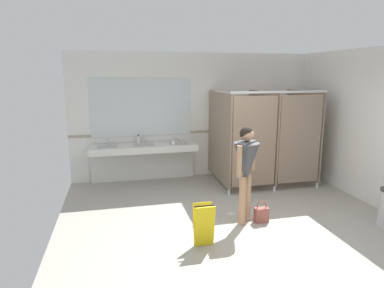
{
  "coord_description": "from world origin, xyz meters",
  "views": [
    {
      "loc": [
        -1.92,
        -4.42,
        2.37
      ],
      "look_at": [
        -0.65,
        1.02,
        1.2
      ],
      "focal_mm": 31.13,
      "sensor_mm": 36.0,
      "label": 1
    }
  ],
  "objects_px": {
    "person_standing": "(246,163)",
    "paper_cup": "(173,143)",
    "wet_floor_sign": "(204,225)",
    "handbag": "(261,214)",
    "soap_dispenser": "(138,140)"
  },
  "relations": [
    {
      "from": "handbag",
      "to": "wet_floor_sign",
      "type": "bearing_deg",
      "value": -154.85
    },
    {
      "from": "person_standing",
      "to": "wet_floor_sign",
      "type": "xyz_separation_m",
      "value": [
        -0.85,
        -0.59,
        -0.68
      ]
    },
    {
      "from": "person_standing",
      "to": "paper_cup",
      "type": "distance_m",
      "value": 2.39
    },
    {
      "from": "person_standing",
      "to": "handbag",
      "type": "xyz_separation_m",
      "value": [
        0.27,
        -0.07,
        -0.86
      ]
    },
    {
      "from": "person_standing",
      "to": "paper_cup",
      "type": "xyz_separation_m",
      "value": [
        -0.78,
        2.26,
        -0.08
      ]
    },
    {
      "from": "soap_dispenser",
      "to": "wet_floor_sign",
      "type": "relative_size",
      "value": 0.33
    },
    {
      "from": "paper_cup",
      "to": "wet_floor_sign",
      "type": "xyz_separation_m",
      "value": [
        -0.07,
        -2.85,
        -0.59
      ]
    },
    {
      "from": "handbag",
      "to": "soap_dispenser",
      "type": "height_order",
      "value": "soap_dispenser"
    },
    {
      "from": "person_standing",
      "to": "paper_cup",
      "type": "bearing_deg",
      "value": 108.95
    },
    {
      "from": "handbag",
      "to": "paper_cup",
      "type": "distance_m",
      "value": 2.66
    },
    {
      "from": "person_standing",
      "to": "paper_cup",
      "type": "height_order",
      "value": "person_standing"
    },
    {
      "from": "paper_cup",
      "to": "wet_floor_sign",
      "type": "distance_m",
      "value": 2.91
    },
    {
      "from": "person_standing",
      "to": "wet_floor_sign",
      "type": "relative_size",
      "value": 2.6
    },
    {
      "from": "soap_dispenser",
      "to": "wet_floor_sign",
      "type": "distance_m",
      "value": 3.3
    },
    {
      "from": "handbag",
      "to": "person_standing",
      "type": "bearing_deg",
      "value": 166.28
    }
  ]
}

